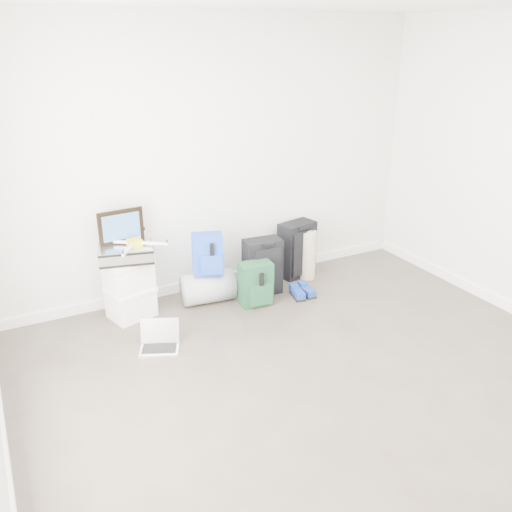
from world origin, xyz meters
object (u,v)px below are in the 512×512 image
duffel_bag (208,287)px  boxes_stack (130,288)px  laptop (160,341)px  large_suitcase (263,267)px  carry_on (297,249)px  briefcase (126,253)px

duffel_bag → boxes_stack: bearing=-177.5°
duffel_bag → laptop: 0.93m
boxes_stack → large_suitcase: (1.34, -0.13, -0.00)m
boxes_stack → laptop: bearing=-100.2°
carry_on → large_suitcase: bearing=-171.1°
boxes_stack → duffel_bag: boxes_stack is taller
briefcase → large_suitcase: briefcase is taller
briefcase → laptop: bearing=-71.3°
briefcase → large_suitcase: bearing=8.0°
carry_on → briefcase: bearing=170.1°
large_suitcase → boxes_stack: bearing=179.9°
laptop → carry_on: bearing=46.0°
boxes_stack → duffel_bag: size_ratio=1.13×
boxes_stack → large_suitcase: size_ratio=1.00×
laptop → briefcase: bearing=119.1°
duffel_bag → laptop: duffel_bag is taller
large_suitcase → carry_on: bearing=26.6°
duffel_bag → carry_on: 1.14m
briefcase → large_suitcase: size_ratio=0.81×
laptop → boxes_stack: bearing=119.1°
briefcase → duffel_bag: bearing=9.2°
boxes_stack → duffel_bag: bearing=-19.7°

